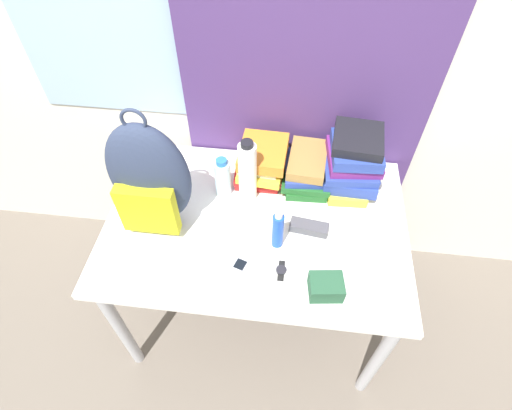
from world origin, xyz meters
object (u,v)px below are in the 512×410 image
sunscreen_bottle (278,230)px  wristwatch (281,270)px  backpack (149,179)px  sunglasses_case (309,227)px  book_stack_left (261,162)px  water_bottle (223,178)px  camera_pouch (326,287)px  cell_phone (240,266)px  sports_bottle (248,172)px  book_stack_center (307,169)px  book_stack_right (352,162)px

sunscreen_bottle → wristwatch: (0.03, -0.12, -0.08)m
backpack → sunglasses_case: backpack is taller
book_stack_left → wristwatch: (0.13, -0.48, -0.08)m
water_bottle → camera_pouch: 0.61m
book_stack_left → cell_phone: book_stack_left is taller
sports_bottle → sunscreen_bottle: 0.28m
camera_pouch → sunglasses_case: bearing=104.1°
book_stack_center → cell_phone: size_ratio=2.66×
sports_bottle → book_stack_center: bearing=28.1°
sunscreen_bottle → sunglasses_case: 0.16m
book_stack_left → sunglasses_case: bearing=-51.8°
camera_pouch → water_bottle: bearing=135.5°
cell_phone → wristwatch: 0.15m
book_stack_center → cell_phone: book_stack_center is taller
water_bottle → book_stack_left: bearing=38.6°
sports_bottle → cell_phone: 0.38m
cell_phone → sunglasses_case: sunglasses_case is taller
backpack → sunscreen_bottle: 0.50m
backpack → sports_bottle: size_ratio=1.76×
book_stack_left → camera_pouch: bearing=-62.2°
book_stack_center → sunglasses_case: book_stack_center is taller
book_stack_center → sunglasses_case: 0.28m
book_stack_right → cell_phone: (-0.40, -0.48, -0.12)m
book_stack_center → cell_phone: bearing=-114.8°
book_stack_right → wristwatch: size_ratio=3.46×
camera_pouch → backpack: bearing=159.1°
backpack → camera_pouch: bearing=-20.9°
water_bottle → sunglasses_case: 0.41m
backpack → cell_phone: bearing=-28.0°
sunglasses_case → wristwatch: 0.22m
sports_bottle → book_stack_left: bearing=72.0°
book_stack_right → sports_bottle: size_ratio=0.98×
book_stack_center → sports_bottle: size_ratio=0.93×
book_stack_right → cell_phone: bearing=-129.8°
sunscreen_bottle → camera_pouch: bearing=-44.9°
water_bottle → sports_bottle: 0.12m
book_stack_right → camera_pouch: book_stack_right is taller
sports_bottle → sunscreen_bottle: sports_bottle is taller
water_bottle → wristwatch: water_bottle is taller
water_bottle → sports_bottle: (0.11, -0.01, 0.06)m
sports_bottle → sunglasses_case: bearing=-29.8°
sports_bottle → water_bottle: bearing=173.8°
sunscreen_bottle → wristwatch: size_ratio=2.21×
book_stack_right → backpack: bearing=-158.9°
cell_phone → sunglasses_case: bearing=39.3°
sports_bottle → sunglasses_case: size_ratio=1.93×
backpack → book_stack_left: size_ratio=1.99×
backpack → book_stack_right: bearing=21.1°
sunscreen_bottle → cell_phone: bearing=-136.3°
sports_bottle → wristwatch: (0.17, -0.35, -0.14)m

